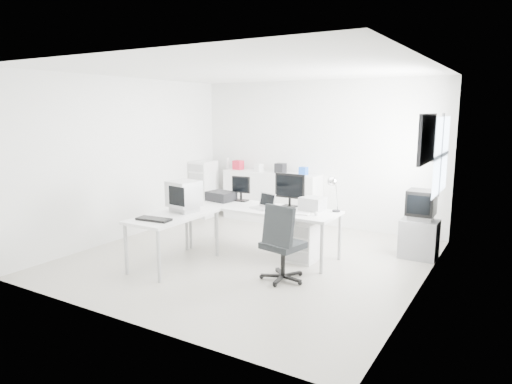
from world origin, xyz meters
The scene contains 30 objects.
floor centered at (0.00, 0.00, 0.00)m, with size 5.00×5.00×0.01m, color silver.
ceiling centered at (0.00, 0.00, 2.80)m, with size 5.00×5.00×0.01m, color white.
back_wall centered at (0.00, 2.50, 1.40)m, with size 5.00×0.02×2.80m, color silver.
left_wall centered at (-2.50, 0.00, 1.40)m, with size 0.02×5.00×2.80m, color silver.
right_wall centered at (2.50, 0.00, 1.40)m, with size 0.02×5.00×2.80m, color silver.
window centered at (2.48, 1.20, 1.60)m, with size 0.02×1.20×1.10m, color white, non-canonical shape.
wall_picture centered at (2.47, 0.10, 1.90)m, with size 0.04×0.90×0.60m, color black, non-canonical shape.
main_desk centered at (0.06, 0.29, 0.38)m, with size 2.40×0.80×0.75m, color white, non-canonical shape.
side_desk centered at (-0.79, -0.81, 0.38)m, with size 0.70×1.40×0.75m, color white, non-canonical shape.
drawer_pedestal centered at (0.76, 0.34, 0.30)m, with size 0.40×0.50×0.60m, color white.
inkjet_printer centered at (-0.79, 0.39, 0.83)m, with size 0.43×0.34×0.15m, color black.
lcd_monitor_small centered at (-0.49, 0.54, 0.95)m, with size 0.32×0.18×0.40m, color black, non-canonical shape.
lcd_monitor_large centered at (0.41, 0.54, 1.01)m, with size 0.50×0.20×0.52m, color black, non-canonical shape.
laptop centered at (0.11, 0.19, 0.86)m, with size 0.32×0.33×0.21m, color #B7B7BA, non-canonical shape.
white_keyboard centered at (0.71, 0.14, 0.76)m, with size 0.39×0.12×0.02m, color white.
white_mouse centered at (1.01, 0.19, 0.78)m, with size 0.06×0.06×0.06m, color white.
laser_printer centered at (0.81, 0.51, 0.85)m, with size 0.34×0.29×0.20m, color #A3A3A3.
desk_lamp centered at (1.16, 0.59, 0.97)m, with size 0.15×0.15×0.44m, color silver, non-canonical shape.
crt_monitor centered at (-0.79, -0.56, 1.00)m, with size 0.43×0.43×0.49m, color #B7B7BA, non-canonical shape.
black_keyboard centered at (-0.79, -1.21, 0.77)m, with size 0.49×0.20×0.03m, color black.
office_chair centered at (0.86, -0.54, 0.53)m, with size 0.61×0.61×1.06m, color #232628, non-canonical shape.
tv_cabinet centered at (2.22, 1.36, 0.30)m, with size 0.54×0.44×0.59m, color gray.
crt_tv centered at (2.22, 1.36, 0.82)m, with size 0.50×0.48×0.45m, color black, non-canonical shape.
sideboard centered at (-0.85, 2.24, 0.51)m, with size 2.02×0.51×1.01m, color white.
clutter_box_a centered at (-1.65, 2.24, 1.11)m, with size 0.19×0.17×0.19m, color red.
clutter_box_b centered at (-1.15, 2.24, 1.09)m, with size 0.15×0.13×0.15m, color white.
clutter_box_c centered at (-0.65, 2.24, 1.11)m, with size 0.19×0.17×0.19m, color black.
clutter_box_d centered at (-0.15, 2.24, 1.08)m, with size 0.15×0.13×0.15m, color blue.
clutter_bottle centered at (-1.95, 2.28, 1.12)m, with size 0.07×0.07×0.22m, color white.
filing_cabinet centered at (-2.28, 1.87, 0.59)m, with size 0.42×0.49×1.19m, color white.
Camera 1 is at (3.52, -5.71, 2.24)m, focal length 32.00 mm.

